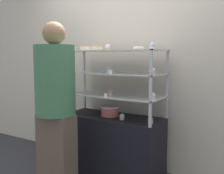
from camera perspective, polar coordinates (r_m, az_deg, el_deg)
The scene contains 26 objects.
ground_plane at distance 3.18m, azimuth 0.00°, elevation -18.32°, with size 20.00×20.00×0.00m, color #2D2D33.
back_wall at distance 3.22m, azimuth 3.57°, elevation 5.86°, with size 8.00×0.05×2.60m.
display_base at distance 3.05m, azimuth 0.00°, elevation -12.55°, with size 1.14×0.47×0.67m.
display_riser_lower at distance 2.92m, azimuth 0.00°, elevation -1.97°, with size 1.14×0.47×0.24m.
display_riser_middle at distance 2.89m, azimuth 0.00°, elevation 2.83°, with size 1.14×0.47×0.24m.
display_riser_upper at distance 2.89m, azimuth 0.00°, elevation 7.68°, with size 1.14×0.47×0.24m.
layer_cake_centerpiece at distance 2.96m, azimuth -0.49°, elevation -5.24°, with size 0.21×0.21×0.11m.
sheet_cake_frosted at distance 3.09m, azimuth -4.48°, elevation 8.42°, with size 0.20×0.18×0.06m.
cupcake_0 at distance 3.19m, azimuth -8.42°, elevation -4.92°, with size 0.05×0.05×0.07m.
cupcake_1 at distance 2.79m, azimuth 2.18°, elevation -6.48°, with size 0.05×0.05×0.07m.
cupcake_2 at distance 2.66m, azimuth 8.38°, elevation -7.19°, with size 0.05×0.05×0.07m.
price_tag_0 at distance 3.00m, azimuth -8.28°, elevation -5.83°, with size 0.04×0.00×0.04m.
cupcake_3 at distance 3.15m, azimuth -8.41°, elevation -0.53°, with size 0.05×0.05×0.07m.
cupcake_4 at distance 2.86m, azimuth -0.39°, elevation -1.15°, with size 0.05×0.05×0.07m.
cupcake_5 at distance 2.59m, azimuth 8.89°, elevation -2.00°, with size 0.05×0.05×0.07m.
price_tag_1 at distance 2.71m, azimuth -1.39°, elevation -1.83°, with size 0.04×0.00×0.04m.
cupcake_6 at distance 3.13m, azimuth -8.99°, elevation 3.89°, with size 0.05×0.05×0.07m.
cupcake_7 at distance 2.82m, azimuth -0.66°, elevation 3.71°, with size 0.05×0.05×0.07m.
cupcake_8 at distance 2.61m, azimuth 8.84°, elevation 3.43°, with size 0.05×0.05×0.07m.
price_tag_2 at distance 2.65m, azimuth -0.29°, elevation 3.32°, with size 0.04×0.00×0.04m.
cupcake_9 at distance 3.15m, azimuth -8.41°, elevation 8.31°, with size 0.05×0.05×0.06m.
cupcake_10 at distance 2.82m, azimuth -0.88°, elevation 8.63°, with size 0.05×0.05×0.06m.
cupcake_11 at distance 2.53m, azimuth 8.75°, elevation 8.82°, with size 0.05×0.05×0.06m.
price_tag_3 at distance 2.78m, azimuth -4.56°, elevation 8.48°, with size 0.04×0.00×0.04m.
donut_glazed at distance 2.78m, azimuth 5.72°, elevation 8.38°, with size 0.12×0.12×0.04m.
customer_figure at distance 2.60m, azimuth -12.19°, elevation -3.40°, with size 0.39×0.39×1.67m.
Camera 1 is at (1.52, -2.46, 1.32)m, focal length 42.00 mm.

